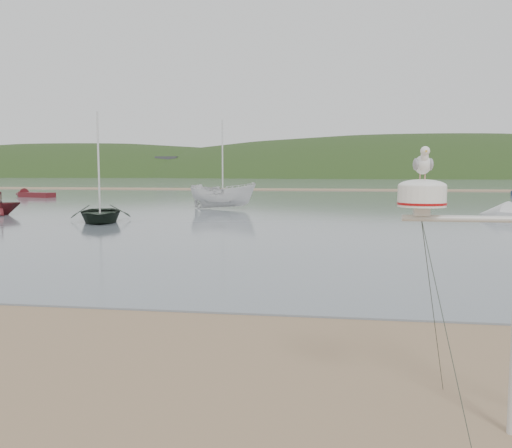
# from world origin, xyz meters

# --- Properties ---
(ground) EXTENTS (560.00, 560.00, 0.00)m
(ground) POSITION_xyz_m (0.00, 0.00, 0.00)
(ground) COLOR #876A4E
(ground) RESTS_ON ground
(water) EXTENTS (560.00, 256.00, 0.04)m
(water) POSITION_xyz_m (0.00, 132.00, 0.02)
(water) COLOR slate
(water) RESTS_ON ground
(sandbar) EXTENTS (560.00, 7.00, 0.07)m
(sandbar) POSITION_xyz_m (0.00, 70.00, 0.07)
(sandbar) COLOR #876A4E
(sandbar) RESTS_ON water
(hill_ridge) EXTENTS (620.00, 180.00, 80.00)m
(hill_ridge) POSITION_xyz_m (18.52, 235.00, -19.70)
(hill_ridge) COLOR #1E3314
(hill_ridge) RESTS_ON ground
(far_cottages) EXTENTS (294.40, 6.30, 8.00)m
(far_cottages) POSITION_xyz_m (3.00, 196.00, 4.00)
(far_cottages) COLOR silver
(far_cottages) RESTS_ON ground
(mast_rig) EXTENTS (2.15, 2.29, 4.85)m
(mast_rig) POSITION_xyz_m (4.62, -0.29, 1.17)
(mast_rig) COLOR silver
(mast_rig) RESTS_ON ground
(boat_dark) EXTENTS (3.33, 2.10, 4.51)m
(boat_dark) POSITION_xyz_m (-9.68, 21.01, 2.29)
(boat_dark) COLOR black
(boat_dark) RESTS_ON water
(boat_white) EXTENTS (2.04, 2.00, 4.87)m
(boat_white) POSITION_xyz_m (-5.29, 31.68, 2.47)
(boat_white) COLOR silver
(boat_white) RESTS_ON water
(dinghy_red_far) EXTENTS (5.45, 3.00, 1.30)m
(dinghy_red_far) POSITION_xyz_m (-28.64, 45.46, 0.29)
(dinghy_red_far) COLOR #4E1216
(dinghy_red_far) RESTS_ON ground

